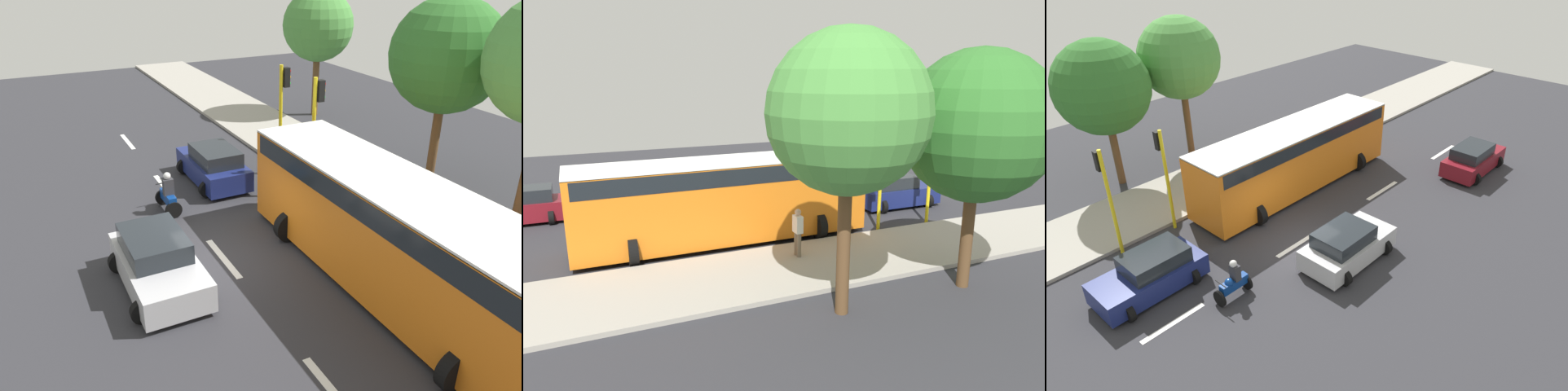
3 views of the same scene
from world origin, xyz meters
The scene contains 14 objects.
ground_plane centered at (0.00, 0.00, -0.05)m, with size 40.00×60.00×0.10m, color #2D2D33.
sidewalk centered at (7.00, 0.00, 0.07)m, with size 4.00×60.00×0.15m, color #9E998E.
lane_stripe_mid centered at (0.00, 0.00, 0.01)m, with size 0.20×2.40×0.01m, color white.
lane_stripe_south centered at (0.00, 6.00, 0.01)m, with size 0.20×2.40×0.01m, color white.
lane_stripe_far_south centered at (0.00, 12.00, 0.01)m, with size 0.20×2.40×0.01m, color white.
car_silver centered at (-2.12, -0.49, 0.71)m, with size 2.28×3.86×1.52m.
car_dark_blue centered at (1.94, 5.52, 0.71)m, with size 2.18×3.91×1.52m.
city_bus centered at (3.42, -3.44, 1.85)m, with size 3.20×11.00×3.16m.
motorcycle centered at (-0.49, 3.79, 0.64)m, with size 0.60×1.30×1.53m.
pedestrian_near_signal centered at (6.27, -1.65, 1.06)m, with size 0.40×0.24×1.69m.
traffic_light_corner centered at (4.85, 2.69, 2.93)m, with size 0.49×0.24×4.50m.
traffic_light_midblock centered at (4.85, 5.15, 2.93)m, with size 0.49×0.24×4.50m.
street_tree_north centered at (10.72, 11.95, 4.87)m, with size 3.80×3.80×6.80m.
street_tree_center centered at (10.18, 2.10, 4.88)m, with size 4.36×4.36×7.08m.
Camera 1 is at (-5.01, -12.44, 8.37)m, focal length 35.66 mm.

